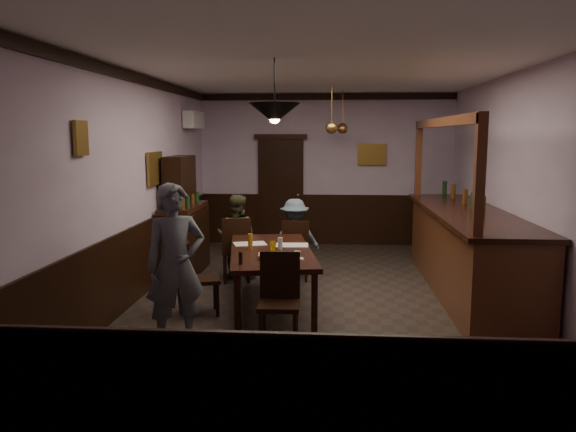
# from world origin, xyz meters

# --- Properties ---
(room) EXTENTS (5.01, 8.01, 3.01)m
(room) POSITION_xyz_m (0.00, 0.00, 1.50)
(room) COLOR #2D2621
(room) RESTS_ON ground
(dining_table) EXTENTS (1.34, 2.33, 0.75)m
(dining_table) POSITION_xyz_m (-0.65, -0.29, 0.69)
(dining_table) COLOR black
(dining_table) RESTS_ON ground
(chair_far_left) EXTENTS (0.50, 0.50, 0.98)m
(chair_far_left) POSITION_xyz_m (-1.29, 0.89, 0.54)
(chair_far_left) COLOR black
(chair_far_left) RESTS_ON ground
(chair_far_right) EXTENTS (0.41, 0.41, 0.93)m
(chair_far_right) POSITION_xyz_m (-0.42, 1.04, 0.51)
(chair_far_right) COLOR black
(chair_far_right) RESTS_ON ground
(chair_near) EXTENTS (0.43, 0.43, 0.98)m
(chair_near) POSITION_xyz_m (-0.43, -1.59, 0.53)
(chair_near) COLOR black
(chair_near) RESTS_ON ground
(chair_side) EXTENTS (0.50, 0.50, 0.92)m
(chair_side) POSITION_xyz_m (-1.53, -0.65, 0.50)
(chair_side) COLOR black
(chair_side) RESTS_ON ground
(person_standing) EXTENTS (0.74, 0.66, 1.70)m
(person_standing) POSITION_xyz_m (-1.48, -1.70, 0.85)
(person_standing) COLOR #585C65
(person_standing) RESTS_ON ground
(person_seated_left) EXTENTS (0.69, 0.57, 1.29)m
(person_seated_left) POSITION_xyz_m (-1.34, 1.16, 0.64)
(person_seated_left) COLOR #49472C
(person_seated_left) RESTS_ON ground
(person_seated_right) EXTENTS (0.87, 0.63, 1.21)m
(person_seated_right) POSITION_xyz_m (-0.45, 1.31, 0.61)
(person_seated_right) COLOR slate
(person_seated_right) RESTS_ON ground
(newspaper_left) EXTENTS (0.49, 0.41, 0.01)m
(newspaper_left) POSITION_xyz_m (-0.97, 0.03, 0.75)
(newspaper_left) COLOR silver
(newspaper_left) RESTS_ON dining_table
(newspaper_right) EXTENTS (0.44, 0.32, 0.01)m
(newspaper_right) POSITION_xyz_m (-0.40, -0.02, 0.75)
(newspaper_right) COLOR silver
(newspaper_right) RESTS_ON dining_table
(napkin) EXTENTS (0.17, 0.17, 0.00)m
(napkin) POSITION_xyz_m (-0.70, -0.51, 0.75)
(napkin) COLOR #F2BC59
(napkin) RESTS_ON dining_table
(saucer) EXTENTS (0.15, 0.15, 0.01)m
(saucer) POSITION_xyz_m (-0.28, -0.83, 0.76)
(saucer) COLOR white
(saucer) RESTS_ON dining_table
(coffee_cup) EXTENTS (0.09, 0.09, 0.07)m
(coffee_cup) POSITION_xyz_m (-0.29, -0.78, 0.80)
(coffee_cup) COLOR white
(coffee_cup) RESTS_ON saucer
(pastry_plate) EXTENTS (0.22, 0.22, 0.01)m
(pastry_plate) POSITION_xyz_m (-0.60, -0.81, 0.76)
(pastry_plate) COLOR white
(pastry_plate) RESTS_ON dining_table
(pastry_ring_a) EXTENTS (0.13, 0.13, 0.04)m
(pastry_ring_a) POSITION_xyz_m (-0.68, -0.88, 0.79)
(pastry_ring_a) COLOR #C68C47
(pastry_ring_a) RESTS_ON pastry_plate
(pastry_ring_b) EXTENTS (0.13, 0.13, 0.04)m
(pastry_ring_b) POSITION_xyz_m (-0.54, -0.84, 0.79)
(pastry_ring_b) COLOR #C68C47
(pastry_ring_b) RESTS_ON pastry_plate
(soda_can) EXTENTS (0.07, 0.07, 0.12)m
(soda_can) POSITION_xyz_m (-0.62, -0.37, 0.81)
(soda_can) COLOR yellow
(soda_can) RESTS_ON dining_table
(beer_glass) EXTENTS (0.06, 0.06, 0.20)m
(beer_glass) POSITION_xyz_m (-0.91, -0.31, 0.85)
(beer_glass) COLOR #BF721E
(beer_glass) RESTS_ON dining_table
(water_glass) EXTENTS (0.06, 0.06, 0.15)m
(water_glass) POSITION_xyz_m (-0.53, -0.27, 0.82)
(water_glass) COLOR silver
(water_glass) RESTS_ON dining_table
(pepper_mill) EXTENTS (0.04, 0.04, 0.14)m
(pepper_mill) POSITION_xyz_m (-0.90, -1.13, 0.82)
(pepper_mill) COLOR black
(pepper_mill) RESTS_ON dining_table
(sideboard) EXTENTS (0.50, 1.41, 1.86)m
(sideboard) POSITION_xyz_m (-2.21, 1.35, 0.75)
(sideboard) COLOR black
(sideboard) RESTS_ON ground
(bar_counter) EXTENTS (1.00, 4.31, 2.41)m
(bar_counter) POSITION_xyz_m (1.99, 0.61, 0.61)
(bar_counter) COLOR #512915
(bar_counter) RESTS_ON ground
(door_back) EXTENTS (0.90, 0.06, 2.10)m
(door_back) POSITION_xyz_m (-0.90, 3.95, 1.05)
(door_back) COLOR black
(door_back) RESTS_ON ground
(ac_unit) EXTENTS (0.20, 0.85, 0.30)m
(ac_unit) POSITION_xyz_m (-2.38, 2.90, 2.45)
(ac_unit) COLOR white
(ac_unit) RESTS_ON ground
(picture_left_small) EXTENTS (0.04, 0.28, 0.36)m
(picture_left_small) POSITION_xyz_m (-2.46, -1.60, 2.15)
(picture_left_small) COLOR olive
(picture_left_small) RESTS_ON ground
(picture_left_large) EXTENTS (0.04, 0.62, 0.48)m
(picture_left_large) POSITION_xyz_m (-2.46, 0.80, 1.70)
(picture_left_large) COLOR olive
(picture_left_large) RESTS_ON ground
(picture_back) EXTENTS (0.55, 0.04, 0.42)m
(picture_back) POSITION_xyz_m (0.90, 3.96, 1.80)
(picture_back) COLOR olive
(picture_back) RESTS_ON ground
(pendant_iron) EXTENTS (0.56, 0.56, 0.70)m
(pendant_iron) POSITION_xyz_m (-0.52, -1.08, 2.41)
(pendant_iron) COLOR black
(pendant_iron) RESTS_ON ground
(pendant_brass_mid) EXTENTS (0.20, 0.20, 0.81)m
(pendant_brass_mid) POSITION_xyz_m (0.10, 1.83, 2.30)
(pendant_brass_mid) COLOR #BF8C3F
(pendant_brass_mid) RESTS_ON ground
(pendant_brass_far) EXTENTS (0.20, 0.20, 0.81)m
(pendant_brass_far) POSITION_xyz_m (0.30, 3.18, 2.30)
(pendant_brass_far) COLOR #BF8C3F
(pendant_brass_far) RESTS_ON ground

